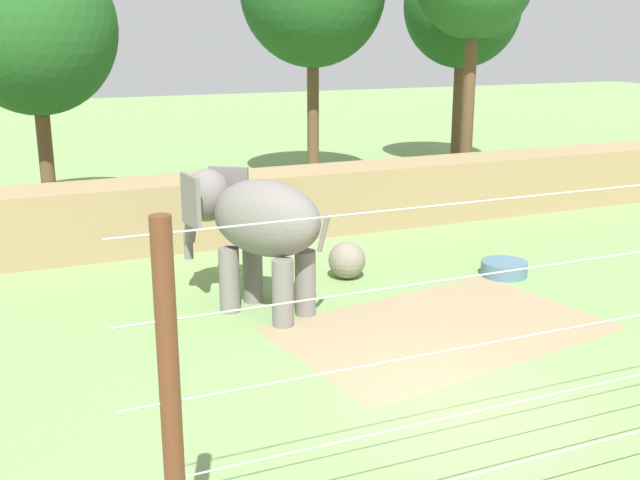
{
  "coord_description": "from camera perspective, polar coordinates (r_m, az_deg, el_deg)",
  "views": [
    {
      "loc": [
        -6.27,
        -9.17,
        5.7
      ],
      "look_at": [
        -0.14,
        5.21,
        1.4
      ],
      "focal_mm": 43.02,
      "sensor_mm": 36.0,
      "label": 1
    }
  ],
  "objects": [
    {
      "name": "elephant",
      "position": [
        15.7,
        -4.89,
        1.33
      ],
      "size": [
        2.82,
        3.49,
        2.87
      ],
      "color": "slate",
      "rests_on": "ground"
    },
    {
      "name": "ground_plane",
      "position": [
        12.48,
        10.23,
        -12.05
      ],
      "size": [
        120.0,
        120.0,
        0.0
      ],
      "primitive_type": "plane",
      "color": "#759956"
    },
    {
      "name": "dirt_patch",
      "position": [
        15.42,
        8.93,
        -6.49
      ],
      "size": [
        6.81,
        4.96,
        0.01
      ],
      "primitive_type": "cube",
      "rotation": [
        0.0,
        0.0,
        0.16
      ],
      "color": "#937F5B",
      "rests_on": "ground"
    },
    {
      "name": "enrichment_ball",
      "position": [
        18.12,
        2.02,
        -1.5
      ],
      "size": [
        0.88,
        0.88,
        0.88
      ],
      "primitive_type": "sphere",
      "color": "gray",
      "rests_on": "ground"
    },
    {
      "name": "cable_fence",
      "position": [
        9.71,
        19.58,
        -7.37
      ],
      "size": [
        11.03,
        0.2,
        4.15
      ],
      "color": "brown",
      "rests_on": "ground"
    },
    {
      "name": "tree_right_of_centre",
      "position": [
        24.64,
        -20.51,
        14.48
      ],
      "size": [
        4.81,
        4.81,
        8.27
      ],
      "color": "brown",
      "rests_on": "ground"
    },
    {
      "name": "water_tub",
      "position": [
        18.89,
        13.53,
        -2.05
      ],
      "size": [
        1.1,
        1.1,
        0.35
      ],
      "color": "slate",
      "rests_on": "ground"
    },
    {
      "name": "embankment_wall",
      "position": [
        21.59,
        -5.64,
        2.49
      ],
      "size": [
        36.0,
        1.8,
        1.82
      ],
      "primitive_type": "cube",
      "color": "#997F56",
      "rests_on": "ground"
    },
    {
      "name": "tree_left_of_centre",
      "position": [
        33.14,
        10.55,
        16.74
      ],
      "size": [
        4.79,
        4.79,
        9.18
      ],
      "color": "brown",
      "rests_on": "ground"
    }
  ]
}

